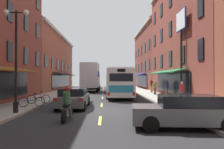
{
  "coord_description": "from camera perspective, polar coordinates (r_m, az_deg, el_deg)",
  "views": [
    {
      "loc": [
        0.23,
        -15.05,
        2.1
      ],
      "look_at": [
        0.99,
        9.03,
        2.44
      ],
      "focal_mm": 37.45,
      "sensor_mm": 36.0,
      "label": 1
    }
  ],
  "objects": [
    {
      "name": "sidewalk_right",
      "position": [
        16.21,
        18.87,
        -7.94
      ],
      "size": [
        3.0,
        80.0,
        0.14
      ],
      "primitive_type": "cube",
      "color": "#A39E93",
      "rests_on": "ground"
    },
    {
      "name": "sedan_mid",
      "position": [
        10.24,
        17.42,
        -8.57
      ],
      "size": [
        4.46,
        2.37,
        1.38
      ],
      "color": "#515154",
      "rests_on": "ground"
    },
    {
      "name": "sedan_near",
      "position": [
        46.43,
        -4.18,
        -2.51
      ],
      "size": [
        2.03,
        4.3,
        1.4
      ],
      "color": "navy",
      "rests_on": "ground"
    },
    {
      "name": "bicycle_near",
      "position": [
        16.68,
        -19.0,
        -6.25
      ],
      "size": [
        1.68,
        0.55,
        0.91
      ],
      "color": "black",
      "rests_on": "sidewalk_left"
    },
    {
      "name": "bicycle_mid",
      "position": [
        18.67,
        -17.46,
        -5.67
      ],
      "size": [
        1.67,
        0.57,
        0.91
      ],
      "color": "black",
      "rests_on": "sidewalk_left"
    },
    {
      "name": "sidewalk_left",
      "position": [
        16.38,
        -24.01,
        -7.85
      ],
      "size": [
        3.0,
        80.0,
        0.14
      ],
      "primitive_type": "cube",
      "color": "#A39E93",
      "rests_on": "ground"
    },
    {
      "name": "street_lamp_twin",
      "position": [
        14.24,
        -22.39,
        4.26
      ],
      "size": [
        1.42,
        0.32,
        5.8
      ],
      "color": "black",
      "rests_on": "sidewalk_left"
    },
    {
      "name": "pedestrian_mid",
      "position": [
        25.46,
        13.24,
        -3.13
      ],
      "size": [
        0.36,
        0.36,
        1.77
      ],
      "rotation": [
        0.0,
        0.0,
        5.09
      ],
      "color": "#4C4C51",
      "rests_on": "sidewalk_right"
    },
    {
      "name": "motorcycle_rider",
      "position": [
        11.71,
        -10.87,
        -7.6
      ],
      "size": [
        0.62,
        2.07,
        1.66
      ],
      "color": "black",
      "rests_on": "ground"
    },
    {
      "name": "pedestrian_rear",
      "position": [
        31.52,
        9.62,
        -2.64
      ],
      "size": [
        0.36,
        0.36,
        1.81
      ],
      "rotation": [
        0.0,
        0.0,
        2.8
      ],
      "color": "#B29947",
      "rests_on": "sidewalk_right"
    },
    {
      "name": "pedestrian_near",
      "position": [
        27.88,
        10.4,
        -3.1
      ],
      "size": [
        0.52,
        0.37,
        1.58
      ],
      "rotation": [
        0.0,
        0.0,
        4.52
      ],
      "color": "#4C4C51",
      "rests_on": "sidewalk_right"
    },
    {
      "name": "ground_plane",
      "position": [
        15.21,
        -2.68,
        -8.92
      ],
      "size": [
        34.8,
        80.0,
        0.1
      ],
      "primitive_type": "cube",
      "color": "#28282B"
    },
    {
      "name": "box_truck",
      "position": [
        35.13,
        -5.22,
        -0.72
      ],
      "size": [
        2.66,
        7.57,
        4.21
      ],
      "color": "#B21E19",
      "rests_on": "ground"
    },
    {
      "name": "sedan_far",
      "position": [
        16.48,
        -9.34,
        -5.65
      ],
      "size": [
        2.01,
        4.63,
        1.38
      ],
      "color": "#515154",
      "rests_on": "ground"
    },
    {
      "name": "billboard_sign",
      "position": [
        22.01,
        16.53,
        9.81
      ],
      "size": [
        0.4,
        2.44,
        7.99
      ],
      "color": "black",
      "rests_on": "sidewalk_right"
    },
    {
      "name": "lane_centre_dashes",
      "position": [
        14.95,
        -2.7,
        -8.85
      ],
      "size": [
        0.14,
        73.9,
        0.01
      ],
      "color": "#DBCC4C",
      "rests_on": "ground"
    },
    {
      "name": "transit_bus",
      "position": [
        26.54,
        1.49,
        -1.81
      ],
      "size": [
        2.77,
        12.54,
        3.1
      ],
      "color": "silver",
      "rests_on": "ground"
    },
    {
      "name": "pedestrian_far",
      "position": [
        19.28,
        16.72,
        -4.07
      ],
      "size": [
        0.36,
        0.36,
        1.65
      ],
      "rotation": [
        0.0,
        0.0,
        4.08
      ],
      "color": "navy",
      "rests_on": "sidewalk_right"
    }
  ]
}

